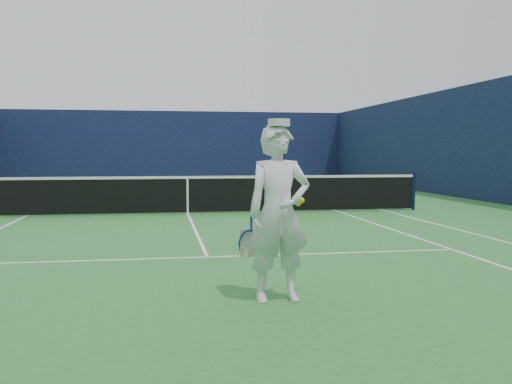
{
  "coord_description": "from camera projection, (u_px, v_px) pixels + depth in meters",
  "views": [
    {
      "loc": [
        -0.71,
        -15.2,
        1.64
      ],
      "look_at": [
        0.57,
        -7.62,
        1.1
      ],
      "focal_mm": 40.0,
      "sensor_mm": 36.0,
      "label": 1
    }
  ],
  "objects": [
    {
      "name": "tennis_net",
      "position": [
        188.0,
        193.0,
        15.14
      ],
      "size": [
        12.88,
        0.09,
        1.07
      ],
      "color": "#141E4C",
      "rests_on": "ground"
    },
    {
      "name": "windscreen_fence",
      "position": [
        187.0,
        138.0,
        15.04
      ],
      "size": [
        20.12,
        36.12,
        4.0
      ],
      "color": "#10183C",
      "rests_on": "ground"
    },
    {
      "name": "tennis_player",
      "position": [
        279.0,
        213.0,
        6.24
      ],
      "size": [
        0.82,
        0.52,
        2.0
      ],
      "rotation": [
        0.0,
        0.0,
        0.09
      ],
      "color": "white",
      "rests_on": "ground"
    },
    {
      "name": "ground",
      "position": [
        188.0,
        214.0,
        15.18
      ],
      "size": [
        80.0,
        80.0,
        0.0
      ],
      "primitive_type": "plane",
      "color": "#2C7531",
      "rests_on": "ground"
    },
    {
      "name": "court_markings",
      "position": [
        188.0,
        214.0,
        15.18
      ],
      "size": [
        11.03,
        23.83,
        0.01
      ],
      "color": "white",
      "rests_on": "ground"
    }
  ]
}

